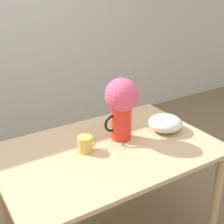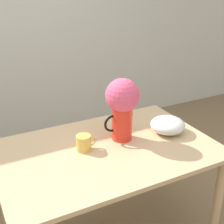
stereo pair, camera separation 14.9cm
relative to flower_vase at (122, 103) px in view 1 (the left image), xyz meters
The scene contains 4 objects.
table 0.39m from the flower_vase, 154.72° to the right, with size 1.40×0.92×0.77m.
flower_vase is the anchor object (origin of this frame).
coffee_mug 0.35m from the flower_vase, behind, with size 0.13×0.09×0.10m.
white_bowl 0.40m from the flower_vase, 11.34° to the right, with size 0.24×0.24×0.11m.
Camera 1 is at (-0.69, -1.41, 1.79)m, focal length 50.00 mm.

